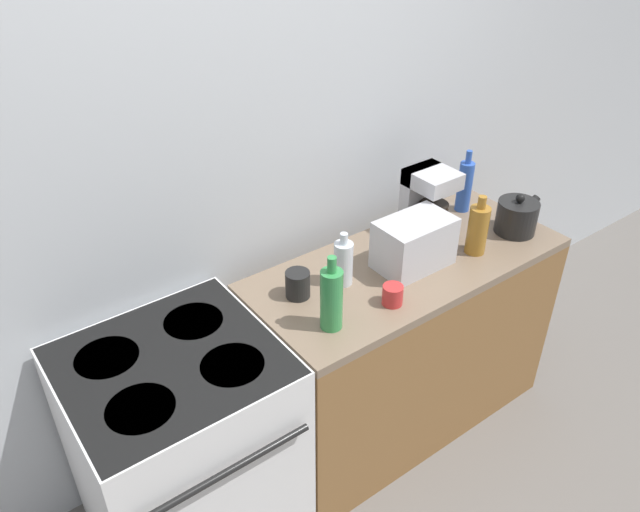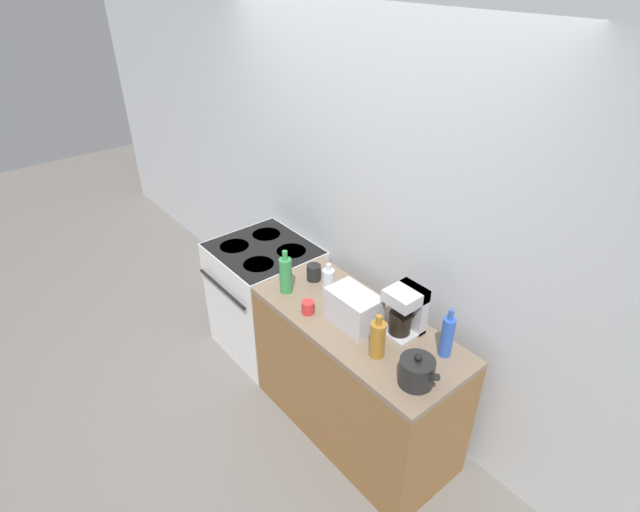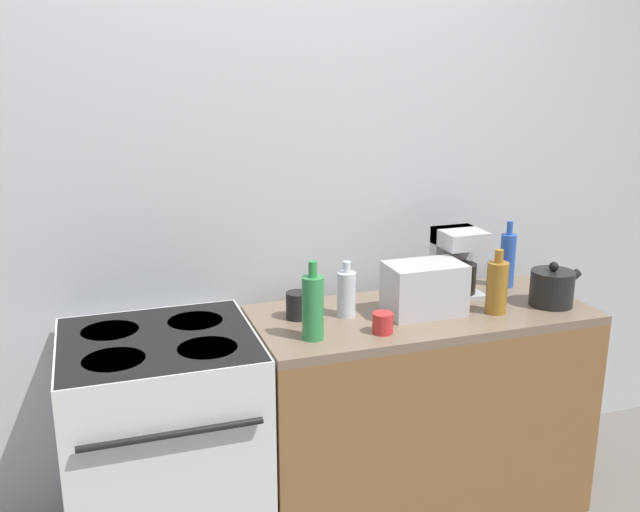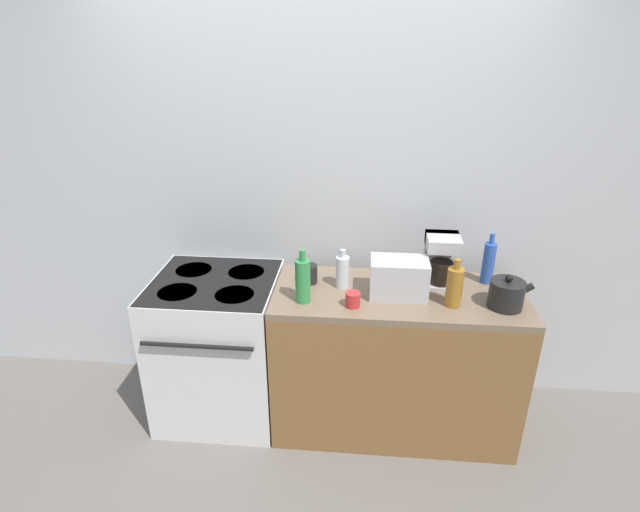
% 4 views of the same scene
% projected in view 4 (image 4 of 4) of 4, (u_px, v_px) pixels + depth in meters
% --- Properties ---
extents(ground_plane, '(12.00, 12.00, 0.00)m').
position_uv_depth(ground_plane, '(306.00, 450.00, 2.83)').
color(ground_plane, slate).
extents(wall_back, '(8.00, 0.05, 2.60)m').
position_uv_depth(wall_back, '(317.00, 193.00, 2.95)').
color(wall_back, silver).
rests_on(wall_back, ground_plane).
extents(stove, '(0.70, 0.70, 0.88)m').
position_uv_depth(stove, '(219.00, 345.00, 2.99)').
color(stove, silver).
rests_on(stove, ground_plane).
extents(counter_block, '(1.36, 0.59, 0.88)m').
position_uv_depth(counter_block, '(394.00, 360.00, 2.87)').
color(counter_block, brown).
rests_on(counter_block, ground_plane).
extents(kettle, '(0.22, 0.18, 0.18)m').
position_uv_depth(kettle, '(507.00, 294.00, 2.52)').
color(kettle, black).
rests_on(kettle, counter_block).
extents(toaster, '(0.30, 0.19, 0.20)m').
position_uv_depth(toaster, '(399.00, 278.00, 2.63)').
color(toaster, '#BCBCC1').
rests_on(toaster, counter_block).
extents(coffee_maker, '(0.18, 0.20, 0.29)m').
position_uv_depth(coffee_maker, '(441.00, 258.00, 2.74)').
color(coffee_maker, '#B7B7BC').
rests_on(coffee_maker, counter_block).
extents(bottle_clear, '(0.07, 0.07, 0.22)m').
position_uv_depth(bottle_clear, '(342.00, 271.00, 2.72)').
color(bottle_clear, silver).
rests_on(bottle_clear, counter_block).
extents(bottle_green, '(0.08, 0.08, 0.29)m').
position_uv_depth(bottle_green, '(303.00, 280.00, 2.56)').
color(bottle_green, '#338C47').
rests_on(bottle_green, counter_block).
extents(bottle_amber, '(0.08, 0.08, 0.26)m').
position_uv_depth(bottle_amber, '(454.00, 286.00, 2.52)').
color(bottle_amber, '#9E6B23').
rests_on(bottle_amber, counter_block).
extents(bottle_blue, '(0.07, 0.07, 0.29)m').
position_uv_depth(bottle_blue, '(489.00, 262.00, 2.75)').
color(bottle_blue, '#2D56B7').
rests_on(bottle_blue, counter_block).
extents(cup_black, '(0.09, 0.09, 0.11)m').
position_uv_depth(cup_black, '(309.00, 274.00, 2.78)').
color(cup_black, black).
rests_on(cup_black, counter_block).
extents(cup_red, '(0.08, 0.08, 0.08)m').
position_uv_depth(cup_red, '(353.00, 300.00, 2.54)').
color(cup_red, red).
rests_on(cup_red, counter_block).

